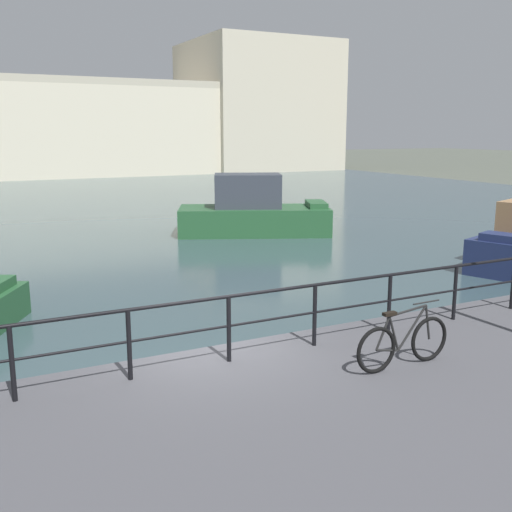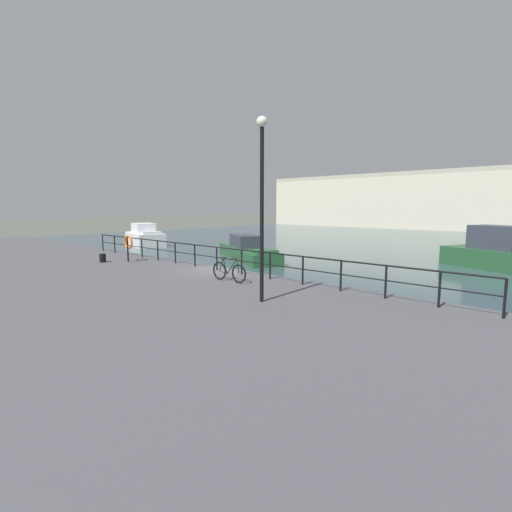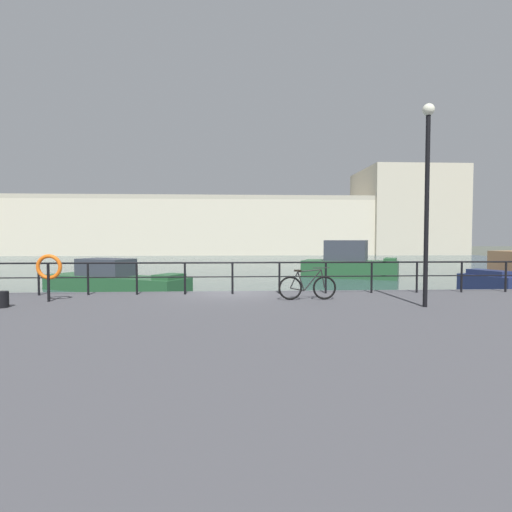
# 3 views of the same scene
# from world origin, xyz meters

# --- Properties ---
(ground_plane) EXTENTS (240.00, 240.00, 0.00)m
(ground_plane) POSITION_xyz_m (0.00, 0.00, 0.00)
(ground_plane) COLOR #4C5147
(water_basin) EXTENTS (80.00, 60.00, 0.01)m
(water_basin) POSITION_xyz_m (0.00, 30.20, 0.01)
(water_basin) COLOR #33474C
(water_basin) RESTS_ON ground_plane
(quay_promenade) EXTENTS (56.00, 13.00, 1.03)m
(quay_promenade) POSITION_xyz_m (0.00, -6.50, 0.51)
(quay_promenade) COLOR #47474C
(quay_promenade) RESTS_ON ground_plane
(moored_cabin_cruiser) EXTENTS (6.05, 4.01, 2.21)m
(moored_cabin_cruiser) POSITION_xyz_m (-20.54, 8.14, 0.87)
(moored_cabin_cruiser) COLOR white
(moored_cabin_cruiser) RESTS_ON water_basin
(moored_blue_motorboat) EXTENTS (8.60, 6.00, 1.75)m
(moored_blue_motorboat) POSITION_xyz_m (-6.41, 8.11, 0.63)
(moored_blue_motorboat) COLOR #23512D
(moored_blue_motorboat) RESTS_ON water_basin
(moored_harbor_tender) EXTENTS (7.19, 5.16, 2.70)m
(moored_harbor_tender) POSITION_xyz_m (8.49, 15.21, 0.99)
(moored_harbor_tender) COLOR #23512D
(moored_harbor_tender) RESTS_ON water_basin
(quay_railing) EXTENTS (22.15, 0.07, 1.08)m
(quay_railing) POSITION_xyz_m (0.02, -0.75, 1.76)
(quay_railing) COLOR black
(quay_railing) RESTS_ON quay_promenade
(parked_bicycle) EXTENTS (1.77, 0.11, 0.98)m
(parked_bicycle) POSITION_xyz_m (2.29, -2.17, 1.41)
(parked_bicycle) COLOR black
(parked_bicycle) RESTS_ON quay_promenade
(mooring_bollard) EXTENTS (0.32, 0.32, 0.44)m
(mooring_bollard) POSITION_xyz_m (-6.17, -3.11, 1.25)
(mooring_bollard) COLOR black
(mooring_bollard) RESTS_ON quay_promenade
(life_ring_stand) EXTENTS (0.75, 0.16, 1.40)m
(life_ring_stand) POSITION_xyz_m (-5.38, -2.07, 2.00)
(life_ring_stand) COLOR black
(life_ring_stand) RESTS_ON quay_promenade
(quay_lamp_post) EXTENTS (0.32, 0.32, 5.45)m
(quay_lamp_post) POSITION_xyz_m (5.25, -3.64, 4.43)
(quay_lamp_post) COLOR black
(quay_lamp_post) RESTS_ON quay_promenade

